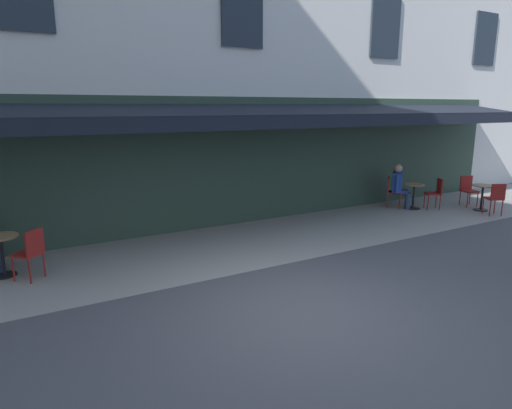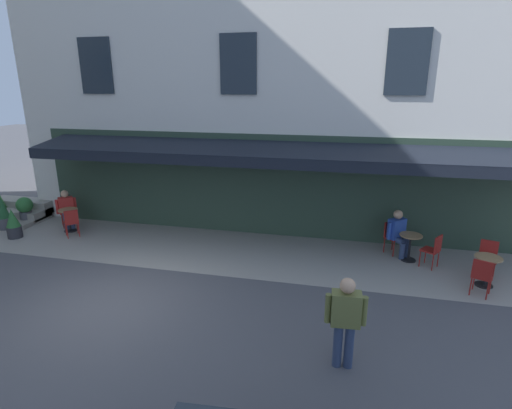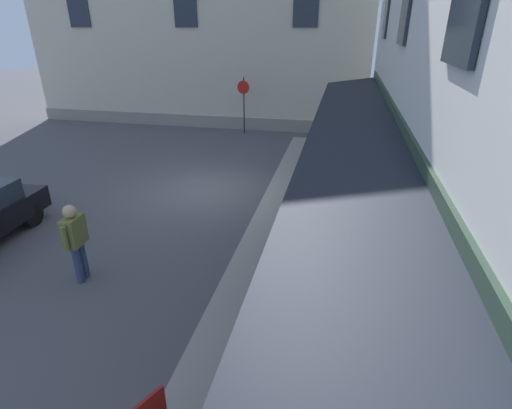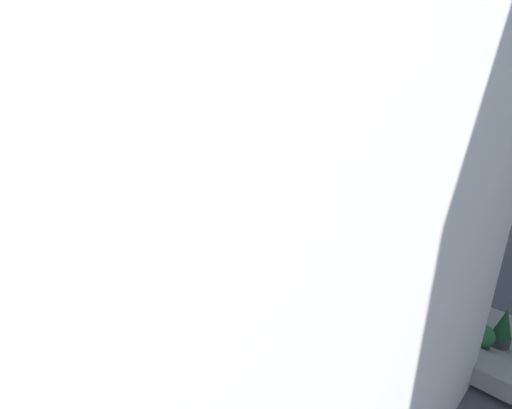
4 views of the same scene
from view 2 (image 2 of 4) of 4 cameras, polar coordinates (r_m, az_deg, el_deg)
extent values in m
plane|color=#4C4C51|center=(9.60, -20.33, -13.14)|extent=(70.00, 70.00, 0.00)
cube|color=gray|center=(11.35, 3.45, -7.24)|extent=(20.50, 3.20, 0.01)
cube|color=silver|center=(16.62, 10.72, 26.49)|extent=(20.00, 9.00, 15.00)
cube|color=#2D4233|center=(12.34, 3.65, 2.58)|extent=(16.00, 0.06, 3.20)
cube|color=black|center=(11.30, 3.08, 7.74)|extent=(15.00, 1.70, 0.36)
cube|color=black|center=(10.53, 2.28, 5.82)|extent=(15.00, 0.04, 0.28)
cube|color=#232D38|center=(11.91, 20.92, 18.54)|extent=(1.10, 0.06, 1.70)
cube|color=#232D38|center=(12.25, -2.57, 19.48)|extent=(1.10, 0.06, 1.70)
cube|color=#232D38|center=(14.21, -22.02, 17.97)|extent=(1.10, 0.06, 1.70)
cube|color=gray|center=(16.57, -31.87, -1.75)|extent=(2.40, 1.40, 0.15)
cube|color=gray|center=(16.77, -31.13, -0.90)|extent=(2.40, 1.05, 0.30)
cube|color=gray|center=(16.97, -30.41, -0.07)|extent=(2.40, 0.70, 0.45)
cylinder|color=black|center=(11.16, 29.88, -9.99)|extent=(0.40, 0.40, 0.03)
cylinder|color=black|center=(11.02, 30.14, -8.38)|extent=(0.06, 0.06, 0.72)
cylinder|color=#99754C|center=(10.88, 30.43, -6.58)|extent=(0.60, 0.60, 0.03)
cylinder|color=maroon|center=(10.71, 30.59, -9.95)|extent=(0.03, 0.03, 0.45)
cylinder|color=maroon|center=(10.74, 28.79, -9.59)|extent=(0.03, 0.03, 0.45)
cylinder|color=maroon|center=(10.40, 30.28, -10.68)|extent=(0.03, 0.03, 0.45)
cylinder|color=maroon|center=(10.44, 28.43, -10.30)|extent=(0.03, 0.03, 0.45)
cube|color=maroon|center=(10.47, 29.72, -8.92)|extent=(0.53, 0.53, 0.04)
cube|color=maroon|center=(10.22, 29.72, -8.13)|extent=(0.38, 0.21, 0.42)
cylinder|color=maroon|center=(11.42, 29.23, -8.14)|extent=(0.03, 0.03, 0.45)
cylinder|color=maroon|center=(11.43, 30.93, -8.38)|extent=(0.03, 0.03, 0.45)
cylinder|color=maroon|center=(11.73, 29.28, -7.50)|extent=(0.03, 0.03, 0.45)
cylinder|color=maroon|center=(11.74, 30.94, -7.74)|extent=(0.03, 0.03, 0.45)
cube|color=maroon|center=(11.49, 30.27, -6.82)|extent=(0.50, 0.50, 0.04)
cube|color=maroon|center=(11.57, 30.46, -5.45)|extent=(0.39, 0.16, 0.42)
cylinder|color=black|center=(14.48, -25.06, -3.42)|extent=(0.40, 0.40, 0.03)
cylinder|color=black|center=(14.37, -25.23, -2.12)|extent=(0.06, 0.06, 0.72)
cylinder|color=#99754C|center=(14.26, -25.41, -0.70)|extent=(0.60, 0.60, 0.03)
cylinder|color=maroon|center=(14.07, -24.28, -2.97)|extent=(0.03, 0.03, 0.45)
cylinder|color=maroon|center=(14.04, -25.64, -3.19)|extent=(0.03, 0.03, 0.45)
cylinder|color=maroon|center=(13.75, -24.07, -3.39)|extent=(0.03, 0.03, 0.45)
cylinder|color=maroon|center=(13.71, -25.47, -3.61)|extent=(0.03, 0.03, 0.45)
cube|color=maroon|center=(13.81, -24.99, -2.33)|extent=(0.57, 0.57, 0.04)
cube|color=maroon|center=(13.58, -25.00, -1.63)|extent=(0.31, 0.31, 0.42)
cylinder|color=maroon|center=(14.76, -25.96, -2.29)|extent=(0.03, 0.03, 0.45)
cylinder|color=maroon|center=(14.78, -24.66, -2.10)|extent=(0.03, 0.03, 0.45)
cylinder|color=maroon|center=(15.09, -26.07, -1.92)|extent=(0.03, 0.03, 0.45)
cylinder|color=maroon|center=(15.11, -24.79, -1.73)|extent=(0.03, 0.03, 0.45)
cube|color=maroon|center=(14.86, -25.49, -1.12)|extent=(0.57, 0.57, 0.04)
cube|color=maroon|center=(14.98, -25.66, -0.09)|extent=(0.32, 0.30, 0.42)
cylinder|color=black|center=(11.78, 21.00, -7.42)|extent=(0.40, 0.40, 0.03)
cylinder|color=black|center=(11.65, 21.17, -5.87)|extent=(0.06, 0.06, 0.72)
cylinder|color=#99754C|center=(11.52, 21.37, -4.14)|extent=(0.60, 0.60, 0.03)
cylinder|color=maroon|center=(11.71, 23.14, -6.69)|extent=(0.03, 0.03, 0.45)
cylinder|color=maroon|center=(11.42, 22.46, -7.21)|extent=(0.03, 0.03, 0.45)
cylinder|color=maroon|center=(11.60, 24.68, -7.10)|extent=(0.03, 0.03, 0.45)
cylinder|color=maroon|center=(11.31, 24.03, -7.64)|extent=(0.03, 0.03, 0.45)
cube|color=maroon|center=(11.42, 23.72, -6.03)|extent=(0.55, 0.55, 0.04)
cube|color=maroon|center=(11.28, 24.70, -5.17)|extent=(0.25, 0.36, 0.42)
cylinder|color=maroon|center=(11.79, 19.15, -6.09)|extent=(0.03, 0.03, 0.45)
cylinder|color=maroon|center=(12.04, 20.21, -5.72)|extent=(0.03, 0.03, 0.45)
cylinder|color=maroon|center=(11.99, 17.92, -5.58)|extent=(0.03, 0.03, 0.45)
cylinder|color=maroon|center=(12.24, 18.99, -5.23)|extent=(0.03, 0.03, 0.45)
cube|color=maroon|center=(11.92, 19.18, -4.56)|extent=(0.57, 0.57, 0.04)
cube|color=maroon|center=(11.95, 18.64, -3.28)|extent=(0.32, 0.30, 0.42)
cylinder|color=navy|center=(11.71, 20.24, -6.30)|extent=(0.15, 0.15, 0.47)
cylinder|color=navy|center=(11.72, 19.74, -4.89)|extent=(0.35, 0.35, 0.16)
cylinder|color=navy|center=(11.85, 20.82, -6.10)|extent=(0.15, 0.15, 0.47)
cylinder|color=navy|center=(11.85, 20.32, -4.71)|extent=(0.35, 0.35, 0.16)
cube|color=#28479E|center=(11.79, 19.54, -3.26)|extent=(0.53, 0.52, 0.57)
sphere|color=tan|center=(11.66, 19.74, -1.36)|extent=(0.25, 0.25, 0.25)
cylinder|color=#28479E|center=(11.58, 18.62, -3.61)|extent=(0.10, 0.10, 0.50)
cylinder|color=#28479E|center=(12.00, 20.42, -3.08)|extent=(0.10, 0.10, 0.50)
cylinder|color=navy|center=(14.56, -25.58, -2.45)|extent=(0.14, 0.14, 0.47)
cylinder|color=navy|center=(14.64, -25.76, -1.32)|extent=(0.33, 0.34, 0.15)
cylinder|color=navy|center=(14.57, -24.89, -2.35)|extent=(0.14, 0.14, 0.47)
cylinder|color=navy|center=(14.65, -25.08, -1.22)|extent=(0.33, 0.34, 0.15)
cube|color=red|center=(14.73, -25.61, -0.09)|extent=(0.50, 0.49, 0.55)
sphere|color=tan|center=(14.63, -25.80, 1.38)|extent=(0.24, 0.24, 0.24)
cylinder|color=red|center=(14.72, -26.65, -0.31)|extent=(0.10, 0.10, 0.48)
cylinder|color=red|center=(14.75, -24.55, 0.00)|extent=(0.10, 0.10, 0.48)
cylinder|color=navy|center=(7.26, 13.21, -19.15)|extent=(0.15, 0.15, 0.82)
cylinder|color=navy|center=(7.25, 11.64, -19.12)|extent=(0.15, 0.15, 0.82)
cube|color=olive|center=(6.87, 12.80, -14.39)|extent=(0.50, 0.31, 0.58)
sphere|color=tan|center=(6.67, 13.03, -11.30)|extent=(0.26, 0.26, 0.26)
cylinder|color=olive|center=(6.91, 15.27, -14.55)|extent=(0.10, 0.10, 0.51)
cylinder|color=olive|center=(6.86, 10.29, -14.44)|extent=(0.10, 0.10, 0.51)
cylinder|color=#4C4C51|center=(15.72, -32.39, -2.27)|extent=(0.44, 0.44, 0.39)
cone|color=#23562D|center=(15.57, -32.72, -0.27)|extent=(0.42, 0.42, 0.76)
cylinder|color=#2D2D33|center=(14.65, -31.34, -3.38)|extent=(0.43, 0.43, 0.37)
cone|color=#2D6B33|center=(14.52, -31.62, -1.64)|extent=(0.41, 0.41, 0.57)
cylinder|color=brown|center=(17.03, -32.70, -1.14)|extent=(0.47, 0.47, 0.32)
cylinder|color=#4C4C51|center=(15.98, -30.08, -1.57)|extent=(0.41, 0.41, 0.42)
sphere|color=#2D6B33|center=(15.87, -30.31, -0.05)|extent=(0.54, 0.54, 0.54)
camera|label=1|loc=(8.82, -62.04, -3.13)|focal=30.74mm
camera|label=3|loc=(12.24, 42.77, 12.89)|focal=27.35mm
camera|label=4|loc=(23.54, -19.85, 21.38)|focal=29.29mm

